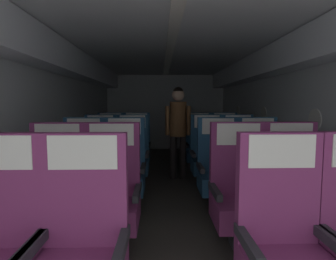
# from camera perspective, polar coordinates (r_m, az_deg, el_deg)

# --- Properties ---
(ground) EXTENTS (3.52, 8.27, 0.02)m
(ground) POSITION_cam_1_polar(r_m,az_deg,el_deg) (4.12, 0.50, -12.85)
(ground) COLOR #3D3833
(fuselage_shell) EXTENTS (3.40, 7.92, 2.13)m
(fuselage_shell) POSITION_cam_1_polar(r_m,az_deg,el_deg) (4.18, 0.40, 9.02)
(fuselage_shell) COLOR silver
(fuselage_shell) RESTS_ON ground
(seat_a_left_aisle) EXTENTS (0.53, 0.49, 1.11)m
(seat_a_left_aisle) POSITION_cam_1_polar(r_m,az_deg,el_deg) (1.79, -17.35, -22.25)
(seat_a_left_aisle) COLOR #38383D
(seat_a_left_aisle) RESTS_ON ground
(seat_a_right_window) EXTENTS (0.53, 0.49, 1.11)m
(seat_a_right_window) POSITION_cam_1_polar(r_m,az_deg,el_deg) (1.88, 22.79, -20.96)
(seat_a_right_window) COLOR #38383D
(seat_a_right_window) RESTS_ON ground
(seat_b_left_window) EXTENTS (0.53, 0.49, 1.11)m
(seat_b_left_window) POSITION_cam_1_polar(r_m,az_deg,el_deg) (2.75, -21.93, -12.40)
(seat_b_left_window) COLOR #38383D
(seat_b_left_window) RESTS_ON ground
(seat_b_left_aisle) EXTENTS (0.53, 0.49, 1.11)m
(seat_b_left_aisle) POSITION_cam_1_polar(r_m,az_deg,el_deg) (2.62, -11.53, -12.97)
(seat_b_left_aisle) COLOR #38383D
(seat_b_left_aisle) RESTS_ON ground
(seat_b_right_aisle) EXTENTS (0.53, 0.49, 1.11)m
(seat_b_right_aisle) POSITION_cam_1_polar(r_m,az_deg,el_deg) (2.88, 24.24, -11.65)
(seat_b_right_aisle) COLOR #38383D
(seat_b_right_aisle) RESTS_ON ground
(seat_b_right_window) EXTENTS (0.53, 0.49, 1.11)m
(seat_b_right_window) POSITION_cam_1_polar(r_m,az_deg,el_deg) (2.69, 14.44, -12.57)
(seat_b_right_window) COLOR #38383D
(seat_b_right_window) RESTS_ON ground
(seat_c_left_window) EXTENTS (0.53, 0.49, 1.11)m
(seat_c_left_window) POSITION_cam_1_polar(r_m,az_deg,el_deg) (3.60, -17.00, -8.02)
(seat_c_left_window) COLOR #38383D
(seat_c_left_window) RESTS_ON ground
(seat_c_left_aisle) EXTENTS (0.53, 0.49, 1.11)m
(seat_c_left_aisle) POSITION_cam_1_polar(r_m,az_deg,el_deg) (3.51, -8.95, -8.19)
(seat_c_left_aisle) COLOR #38383D
(seat_c_left_aisle) RESTS_ON ground
(seat_c_right_aisle) EXTENTS (0.53, 0.49, 1.11)m
(seat_c_right_aisle) POSITION_cam_1_polar(r_m,az_deg,el_deg) (3.69, 18.09, -7.73)
(seat_c_right_aisle) COLOR #38383D
(seat_c_right_aisle) RESTS_ON ground
(seat_c_right_window) EXTENTS (0.53, 0.49, 1.11)m
(seat_c_right_window) POSITION_cam_1_polar(r_m,az_deg,el_deg) (3.55, 10.33, -8.07)
(seat_c_right_window) COLOR #38383D
(seat_c_right_window) RESTS_ON ground
(seat_d_left_window) EXTENTS (0.53, 0.49, 1.11)m
(seat_d_left_window) POSITION_cam_1_polar(r_m,az_deg,el_deg) (4.50, -13.73, -5.26)
(seat_d_left_window) COLOR #38383D
(seat_d_left_window) RESTS_ON ground
(seat_d_left_aisle) EXTENTS (0.53, 0.49, 1.11)m
(seat_d_left_aisle) POSITION_cam_1_polar(r_m,az_deg,el_deg) (4.41, -7.29, -5.36)
(seat_d_left_aisle) COLOR #38383D
(seat_d_left_aisle) RESTS_ON ground
(seat_d_right_aisle) EXTENTS (0.53, 0.49, 1.11)m
(seat_d_right_aisle) POSITION_cam_1_polar(r_m,az_deg,el_deg) (4.55, 14.28, -5.16)
(seat_d_right_aisle) COLOR #38383D
(seat_d_right_aisle) RESTS_ON ground
(seat_d_right_window) EXTENTS (0.53, 0.49, 1.11)m
(seat_d_right_window) POSITION_cam_1_polar(r_m,az_deg,el_deg) (4.45, 8.05, -5.28)
(seat_d_right_window) COLOR #38383D
(seat_d_right_window) RESTS_ON ground
(seat_e_left_window) EXTENTS (0.53, 0.49, 1.11)m
(seat_e_left_window) POSITION_cam_1_polar(r_m,az_deg,el_deg) (5.39, -11.71, -3.46)
(seat_e_left_window) COLOR #38383D
(seat_e_left_window) RESTS_ON ground
(seat_e_left_aisle) EXTENTS (0.53, 0.49, 1.11)m
(seat_e_left_aisle) POSITION_cam_1_polar(r_m,az_deg,el_deg) (5.32, -6.46, -3.50)
(seat_e_left_aisle) COLOR #38383D
(seat_e_left_aisle) RESTS_ON ground
(seat_e_right_aisle) EXTENTS (0.53, 0.49, 1.11)m
(seat_e_right_aisle) POSITION_cam_1_polar(r_m,az_deg,el_deg) (5.44, 11.57, -3.38)
(seat_e_right_aisle) COLOR #38383D
(seat_e_right_aisle) RESTS_ON ground
(seat_e_right_window) EXTENTS (0.53, 0.49, 1.11)m
(seat_e_right_window) POSITION_cam_1_polar(r_m,az_deg,el_deg) (5.36, 6.26, -3.43)
(seat_e_right_window) COLOR #38383D
(seat_e_right_window) RESTS_ON ground
(flight_attendant) EXTENTS (0.43, 0.28, 1.56)m
(flight_attendant) POSITION_cam_1_polar(r_m,az_deg,el_deg) (4.69, 2.07, 1.43)
(flight_attendant) COLOR black
(flight_attendant) RESTS_ON ground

